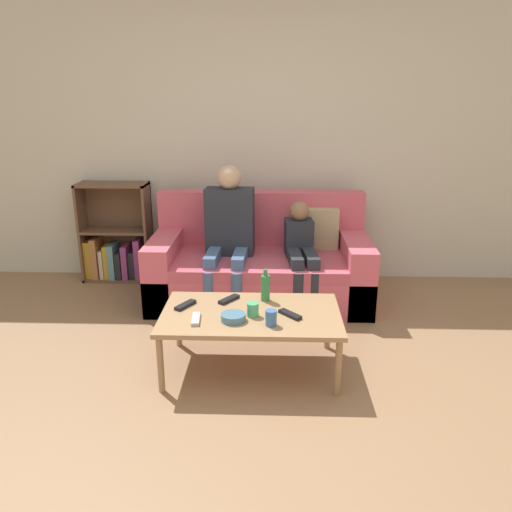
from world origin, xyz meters
TOP-DOWN VIEW (x-y plane):
  - ground_plane at (0.00, 0.00)m, footprint 22.00×22.00m
  - wall_back at (0.00, 2.40)m, footprint 12.00×0.06m
  - couch at (-0.03, 1.80)m, footprint 1.85×0.91m
  - bookshelf at (-1.43, 2.24)m, footprint 0.65×0.28m
  - coffee_table at (-0.06, 0.58)m, footprint 1.14×0.67m
  - person_adult at (-0.30, 1.71)m, footprint 0.42×0.64m
  - person_child at (0.31, 1.64)m, footprint 0.28×0.64m
  - cup_near at (0.07, 0.40)m, footprint 0.07×0.07m
  - cup_far at (-0.05, 0.53)m, footprint 0.07×0.07m
  - tv_remote_0 at (-0.50, 0.66)m, footprint 0.13×0.17m
  - tv_remote_1 at (0.19, 0.54)m, footprint 0.15×0.16m
  - tv_remote_2 at (-0.22, 0.76)m, footprint 0.14×0.17m
  - tv_remote_3 at (-0.40, 0.45)m, footprint 0.06×0.17m
  - snack_bowl at (-0.17, 0.46)m, footprint 0.15×0.15m
  - bottle at (0.03, 0.78)m, footprint 0.06×0.06m

SIDE VIEW (x-z plane):
  - ground_plane at x=0.00m, z-range 0.00..0.00m
  - couch at x=-0.03m, z-range -0.16..0.74m
  - bookshelf at x=-1.43m, z-range -0.13..0.81m
  - coffee_table at x=-0.06m, z-range 0.17..0.57m
  - tv_remote_0 at x=-0.50m, z-range 0.40..0.42m
  - tv_remote_1 at x=0.19m, z-range 0.40..0.42m
  - tv_remote_2 at x=-0.22m, z-range 0.40..0.42m
  - tv_remote_3 at x=-0.40m, z-range 0.40..0.42m
  - snack_bowl at x=-0.17m, z-range 0.40..0.45m
  - cup_far at x=-0.05m, z-range 0.40..0.49m
  - cup_near at x=0.07m, z-range 0.40..0.50m
  - bottle at x=0.03m, z-range 0.38..0.60m
  - person_child at x=0.31m, z-range 0.06..0.93m
  - person_adult at x=-0.30m, z-range 0.08..1.25m
  - wall_back at x=0.00m, z-range 0.00..2.60m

